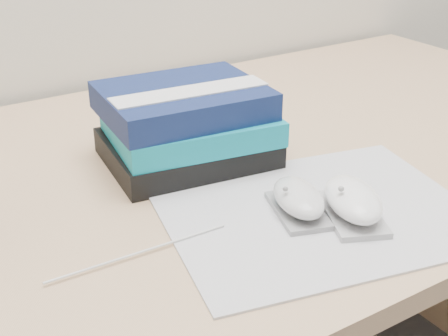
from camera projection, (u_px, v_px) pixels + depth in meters
desk at (193, 265)px, 1.10m from camera, size 1.60×0.80×0.73m
mousepad at (317, 212)px, 0.80m from camera, size 0.44×0.38×0.00m
mouse_rear at (298, 200)px, 0.79m from camera, size 0.09×0.12×0.04m
mouse_front at (353, 202)px, 0.78m from camera, size 0.11×0.13×0.05m
usb_cable at (140, 252)px, 0.71m from camera, size 0.23×0.01×0.00m
book_stack at (187, 125)px, 0.92m from camera, size 0.26×0.22×0.12m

